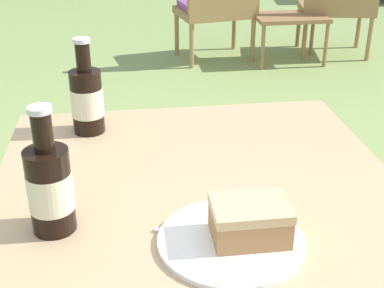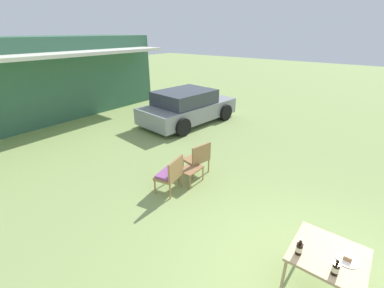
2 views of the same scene
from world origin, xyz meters
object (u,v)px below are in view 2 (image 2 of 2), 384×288
(garden_side_table, at_px, (191,170))
(wicker_chair_cushioned, at_px, (171,173))
(cake_on_plate, at_px, (348,258))
(parked_car, at_px, (187,107))
(patio_table, at_px, (328,258))
(wicker_chair_plain, at_px, (198,157))
(cola_bottle_far, at_px, (336,268))
(cola_bottle_near, at_px, (299,248))

(garden_side_table, bearing_deg, wicker_chair_cushioned, 166.95)
(cake_on_plate, bearing_deg, garden_side_table, 71.04)
(garden_side_table, distance_m, cake_on_plate, 3.55)
(parked_car, distance_m, patio_table, 7.52)
(wicker_chair_cushioned, height_order, wicker_chair_plain, same)
(cola_bottle_far, bearing_deg, wicker_chair_plain, 60.53)
(wicker_chair_plain, bearing_deg, cake_on_plate, 76.30)
(wicker_chair_cushioned, distance_m, wicker_chair_plain, 0.99)
(patio_table, xyz_separation_m, cola_bottle_near, (-0.23, 0.31, 0.16))
(wicker_chair_cushioned, height_order, cola_bottle_near, cola_bottle_near)
(cake_on_plate, relative_size, cola_bottle_far, 1.08)
(wicker_chair_plain, height_order, cola_bottle_far, cola_bottle_far)
(parked_car, distance_m, cola_bottle_far, 7.78)
(cola_bottle_near, bearing_deg, patio_table, -53.14)
(wicker_chair_cushioned, relative_size, wicker_chair_plain, 1.00)
(cola_bottle_near, bearing_deg, cola_bottle_far, -96.30)
(wicker_chair_plain, height_order, cake_on_plate, cake_on_plate)
(cola_bottle_near, bearing_deg, wicker_chair_cushioned, 73.76)
(cake_on_plate, bearing_deg, patio_table, 103.19)
(parked_car, relative_size, wicker_chair_cushioned, 4.85)
(patio_table, bearing_deg, cola_bottle_far, -158.55)
(cake_on_plate, bearing_deg, parked_car, 53.68)
(wicker_chair_cushioned, bearing_deg, parked_car, -156.72)
(parked_car, relative_size, wicker_chair_plain, 4.85)
(garden_side_table, relative_size, patio_table, 0.64)
(wicker_chair_plain, xyz_separation_m, cola_bottle_near, (-1.85, -2.93, 0.37))
(wicker_chair_cushioned, height_order, patio_table, wicker_chair_cushioned)
(cake_on_plate, height_order, cola_bottle_far, cola_bottle_far)
(patio_table, bearing_deg, wicker_chair_plain, 63.51)
(cola_bottle_far, bearing_deg, parked_car, 51.38)
(wicker_chair_cushioned, bearing_deg, cola_bottle_near, 62.62)
(wicker_chair_plain, relative_size, garden_side_table, 1.48)
(cola_bottle_near, bearing_deg, cake_on_plate, -61.19)
(wicker_chair_cushioned, height_order, cake_on_plate, cake_on_plate)
(garden_side_table, bearing_deg, parked_car, 39.94)
(patio_table, xyz_separation_m, cola_bottle_far, (-0.28, -0.11, 0.16))
(cake_on_plate, bearing_deg, wicker_chair_cushioned, 80.45)
(garden_side_table, distance_m, patio_table, 3.37)
(parked_car, bearing_deg, cake_on_plate, -120.09)
(patio_table, bearing_deg, wicker_chair_cushioned, 79.11)
(cola_bottle_far, bearing_deg, wicker_chair_cushioned, 74.96)
(wicker_chair_cushioned, relative_size, garden_side_table, 1.48)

